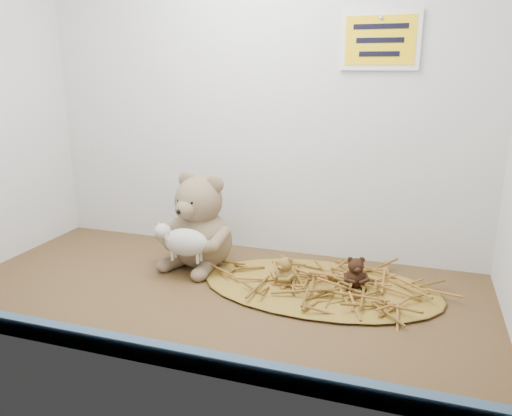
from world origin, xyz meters
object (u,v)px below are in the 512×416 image
(mini_teddy_tan, at_px, (285,269))
(mini_teddy_brown, at_px, (356,271))
(toy_lamb, at_px, (186,242))
(main_teddy, at_px, (201,220))

(mini_teddy_tan, distance_m, mini_teddy_brown, 0.16)
(toy_lamb, bearing_deg, mini_teddy_tan, 4.64)
(toy_lamb, xyz_separation_m, mini_teddy_tan, (0.24, 0.02, -0.05))
(toy_lamb, relative_size, mini_teddy_brown, 1.96)
(toy_lamb, height_order, mini_teddy_tan, toy_lamb)
(main_teddy, distance_m, toy_lamb, 0.09)
(mini_teddy_brown, bearing_deg, main_teddy, 157.32)
(toy_lamb, distance_m, mini_teddy_brown, 0.40)
(main_teddy, height_order, toy_lamb, main_teddy)
(main_teddy, distance_m, mini_teddy_tan, 0.26)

